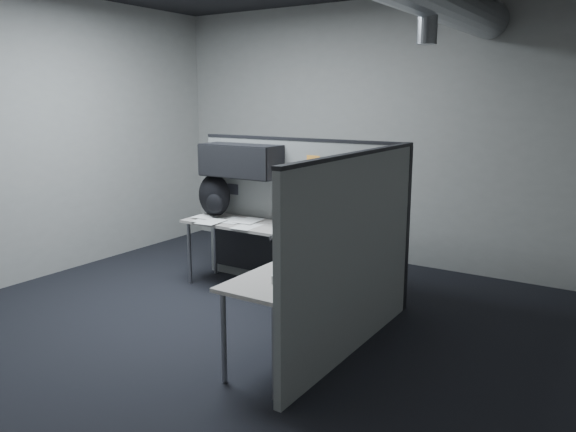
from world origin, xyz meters
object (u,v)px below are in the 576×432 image
Objects in this scene: desk at (287,248)px; monitor at (359,214)px; phone at (298,267)px; keyboard at (291,238)px; backpack at (214,196)px.

monitor is at bearing 26.09° from desk.
desk is 9.21× the size of phone.
keyboard is 0.98m from phone.
monitor is 1.21m from phone.
phone is at bearing -52.80° from desk.
desk is 1.13m from phone.
phone is (0.06, -1.20, -0.20)m from monitor.
phone is 2.25m from backpack.
keyboard is at bearing -39.15° from backpack.
monitor reaches higher than phone.
keyboard is 0.84× the size of backpack.
backpack is at bearing 178.56° from monitor.
monitor reaches higher than desk.
phone is 0.53× the size of backpack.
backpack is at bearing 165.30° from keyboard.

